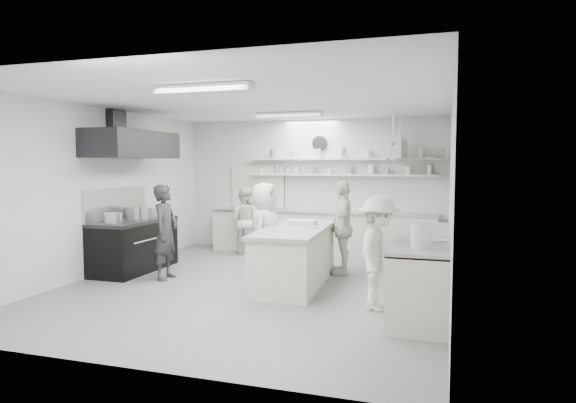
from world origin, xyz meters
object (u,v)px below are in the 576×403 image
(prep_island, at_px, (295,257))
(stove, at_px, (134,247))
(back_counter, at_px, (321,233))
(cook_stove, at_px, (166,232))
(right_counter, at_px, (423,270))
(cook_back, at_px, (244,220))

(prep_island, bearing_deg, stove, 174.76)
(stove, bearing_deg, back_counter, 43.99)
(prep_island, relative_size, cook_stove, 1.48)
(right_counter, height_order, cook_stove, cook_stove)
(prep_island, bearing_deg, cook_stove, -175.34)
(back_counter, height_order, cook_stove, cook_stove)
(cook_stove, height_order, cook_back, cook_stove)
(stove, bearing_deg, cook_stove, -24.36)
(right_counter, distance_m, cook_stove, 4.34)
(back_counter, relative_size, cook_stove, 3.04)
(back_counter, bearing_deg, right_counter, -55.35)
(prep_island, bearing_deg, right_counter, -16.76)
(stove, bearing_deg, right_counter, -6.52)
(stove, bearing_deg, prep_island, -1.89)
(right_counter, bearing_deg, stove, 173.48)
(back_counter, distance_m, right_counter, 4.13)
(prep_island, xyz_separation_m, cook_stove, (-2.24, -0.32, 0.37))
(back_counter, bearing_deg, stove, -136.01)
(stove, bearing_deg, cook_back, 60.49)
(prep_island, height_order, cook_stove, cook_stove)
(stove, xyz_separation_m, back_counter, (2.90, 2.80, 0.01))
(cook_stove, bearing_deg, cook_back, -12.34)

